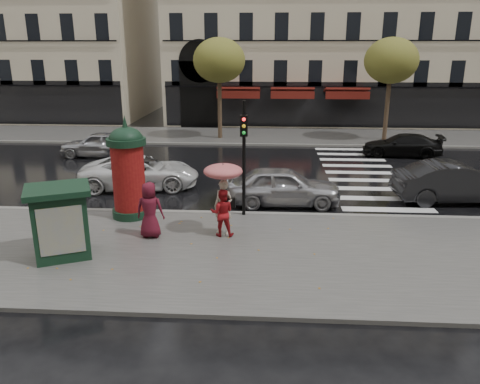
# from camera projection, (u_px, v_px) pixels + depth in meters

# --- Properties ---
(ground) EXTENTS (160.00, 160.00, 0.00)m
(ground) POSITION_uv_depth(u_px,v_px,m) (225.00, 248.00, 14.61)
(ground) COLOR black
(ground) RESTS_ON ground
(near_sidewalk) EXTENTS (90.00, 7.00, 0.12)m
(near_sidewalk) POSITION_uv_depth(u_px,v_px,m) (223.00, 253.00, 14.11)
(near_sidewalk) COLOR #474744
(near_sidewalk) RESTS_ON ground
(far_sidewalk) EXTENTS (90.00, 6.00, 0.12)m
(far_sidewalk) POSITION_uv_depth(u_px,v_px,m) (250.00, 136.00, 32.70)
(far_sidewalk) COLOR #474744
(far_sidewalk) RESTS_ON ground
(near_kerb) EXTENTS (90.00, 0.25, 0.14)m
(near_kerb) POSITION_uv_depth(u_px,v_px,m) (232.00, 214.00, 17.45)
(near_kerb) COLOR slate
(near_kerb) RESTS_ON ground
(far_kerb) EXTENTS (90.00, 0.25, 0.14)m
(far_kerb) POSITION_uv_depth(u_px,v_px,m) (248.00, 144.00, 29.84)
(far_kerb) COLOR slate
(far_kerb) RESTS_ON ground
(zebra_crossing) EXTENTS (3.60, 11.75, 0.01)m
(zebra_crossing) POSITION_uv_depth(u_px,v_px,m) (362.00, 173.00, 23.40)
(zebra_crossing) COLOR silver
(zebra_crossing) RESTS_ON ground
(tree_far_left) EXTENTS (3.40, 3.40, 6.64)m
(tree_far_left) POSITION_uv_depth(u_px,v_px,m) (219.00, 61.00, 30.35)
(tree_far_left) COLOR #38281C
(tree_far_left) RESTS_ON ground
(tree_far_right) EXTENTS (3.40, 3.40, 6.64)m
(tree_far_right) POSITION_uv_depth(u_px,v_px,m) (391.00, 61.00, 29.70)
(tree_far_right) COLOR #38281C
(tree_far_right) RESTS_ON ground
(woman_umbrella) EXTENTS (1.26, 1.26, 2.42)m
(woman_umbrella) POSITION_uv_depth(u_px,v_px,m) (223.00, 187.00, 15.04)
(woman_umbrella) COLOR #BFB39D
(woman_umbrella) RESTS_ON near_sidewalk
(woman_red) EXTENTS (0.78, 0.61, 1.57)m
(woman_red) POSITION_uv_depth(u_px,v_px,m) (222.00, 213.00, 15.09)
(woman_red) COLOR maroon
(woman_red) RESTS_ON near_sidewalk
(man_burgundy) EXTENTS (0.91, 0.61, 1.83)m
(man_burgundy) POSITION_uv_depth(u_px,v_px,m) (150.00, 210.00, 14.95)
(man_burgundy) COLOR #55111F
(man_burgundy) RESTS_ON near_sidewalk
(morris_column) EXTENTS (1.37, 1.37, 3.68)m
(morris_column) POSITION_uv_depth(u_px,v_px,m) (128.00, 169.00, 16.55)
(morris_column) COLOR black
(morris_column) RESTS_ON near_sidewalk
(traffic_light) EXTENTS (0.27, 0.39, 4.15)m
(traffic_light) POSITION_uv_depth(u_px,v_px,m) (244.00, 148.00, 16.39)
(traffic_light) COLOR black
(traffic_light) RESTS_ON near_sidewalk
(newsstand) EXTENTS (2.21, 2.07, 2.12)m
(newsstand) POSITION_uv_depth(u_px,v_px,m) (61.00, 221.00, 13.50)
(newsstand) COLOR black
(newsstand) RESTS_ON near_sidewalk
(car_silver) EXTENTS (4.54, 1.91, 1.53)m
(car_silver) POSITION_uv_depth(u_px,v_px,m) (283.00, 186.00, 18.46)
(car_silver) COLOR #A3A3A7
(car_silver) RESTS_ON ground
(car_darkgrey) EXTENTS (5.02, 2.03, 1.62)m
(car_darkgrey) POSITION_uv_depth(u_px,v_px,m) (457.00, 182.00, 18.78)
(car_darkgrey) COLOR black
(car_darkgrey) RESTS_ON ground
(car_white) EXTENTS (5.40, 3.02, 1.43)m
(car_white) POSITION_uv_depth(u_px,v_px,m) (140.00, 172.00, 20.74)
(car_white) COLOR silver
(car_white) RESTS_ON ground
(car_black) EXTENTS (4.58, 2.34, 1.27)m
(car_black) POSITION_uv_depth(u_px,v_px,m) (402.00, 145.00, 26.79)
(car_black) COLOR black
(car_black) RESTS_ON ground
(car_far_silver) EXTENTS (4.32, 1.82, 1.46)m
(car_far_silver) POSITION_uv_depth(u_px,v_px,m) (99.00, 144.00, 26.60)
(car_far_silver) COLOR #A2A2A6
(car_far_silver) RESTS_ON ground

